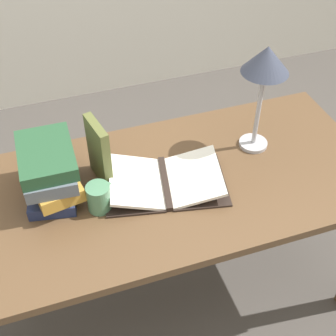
% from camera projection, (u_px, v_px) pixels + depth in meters
% --- Properties ---
extents(ground_plane, '(12.00, 12.00, 0.00)m').
position_uv_depth(ground_plane, '(171.00, 290.00, 2.27)').
color(ground_plane, '#47423D').
extents(reading_desk, '(1.60, 0.75, 0.73)m').
position_uv_depth(reading_desk, '(172.00, 198.00, 1.83)').
color(reading_desk, brown).
rests_on(reading_desk, ground_plane).
extents(open_book, '(0.50, 0.37, 0.06)m').
position_uv_depth(open_book, '(165.00, 181.00, 1.75)').
color(open_book, black).
rests_on(open_book, reading_desk).
extents(book_stack_tall, '(0.21, 0.31, 0.21)m').
position_uv_depth(book_stack_tall, '(50.00, 171.00, 1.66)').
color(book_stack_tall, '#1E284C').
rests_on(book_stack_tall, reading_desk).
extents(book_standing_upright, '(0.06, 0.16, 0.26)m').
position_uv_depth(book_standing_upright, '(99.00, 152.00, 1.70)').
color(book_standing_upright, brown).
rests_on(book_standing_upright, reading_desk).
extents(reading_lamp, '(0.18, 0.18, 0.45)m').
position_uv_depth(reading_lamp, '(265.00, 67.00, 1.68)').
color(reading_lamp, '#ADADB2').
rests_on(reading_lamp, reading_desk).
extents(coffee_mug, '(0.10, 0.10, 0.10)m').
position_uv_depth(coffee_mug, '(99.00, 197.00, 1.64)').
color(coffee_mug, '#4C7F5B').
rests_on(coffee_mug, reading_desk).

